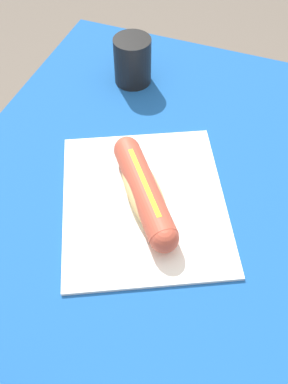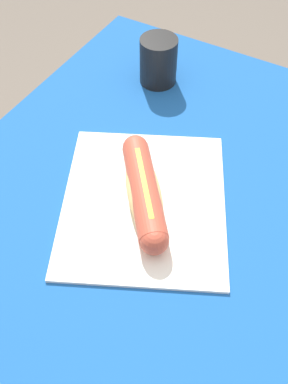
{
  "view_description": "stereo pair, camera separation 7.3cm",
  "coord_description": "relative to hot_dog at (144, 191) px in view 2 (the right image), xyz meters",
  "views": [
    {
      "loc": [
        0.38,
        0.13,
        1.34
      ],
      "look_at": [
        -0.05,
        -0.03,
        0.76
      ],
      "focal_mm": 41.08,
      "sensor_mm": 36.0,
      "label": 1
    },
    {
      "loc": [
        0.35,
        0.19,
        1.34
      ],
      "look_at": [
        -0.05,
        -0.03,
        0.76
      ],
      "focal_mm": 41.08,
      "sensor_mm": 36.0,
      "label": 2
    }
  ],
  "objects": [
    {
      "name": "ground_plane",
      "position": [
        0.05,
        0.03,
        -0.77
      ],
      "size": [
        6.0,
        6.0,
        0.0
      ],
      "primitive_type": "plane",
      "color": "#6B6056",
      "rests_on": "ground"
    },
    {
      "name": "drinking_cup",
      "position": [
        -0.31,
        -0.14,
        0.02
      ],
      "size": [
        0.08,
        0.08,
        0.1
      ],
      "primitive_type": "cylinder",
      "color": "black",
      "rests_on": "dining_table"
    },
    {
      "name": "hot_dog",
      "position": [
        0.0,
        0.0,
        0.0
      ],
      "size": [
        0.2,
        0.17,
        0.05
      ],
      "color": "#E5BC75",
      "rests_on": "paper_wrapper"
    },
    {
      "name": "dining_table",
      "position": [
        0.05,
        0.03,
        -0.18
      ],
      "size": [
        1.08,
        0.77,
        0.73
      ],
      "color": "brown",
      "rests_on": "ground"
    },
    {
      "name": "paper_wrapper",
      "position": [
        0.0,
        0.0,
        -0.03
      ],
      "size": [
        0.41,
        0.39,
        0.01
      ],
      "primitive_type": "cube",
      "rotation": [
        0.0,
        0.0,
        0.45
      ],
      "color": "white",
      "rests_on": "dining_table"
    }
  ]
}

